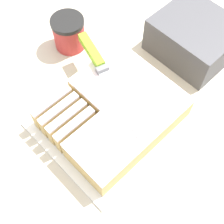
% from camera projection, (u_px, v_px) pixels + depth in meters
% --- Properties ---
extents(ground_plane, '(8.00, 8.00, 0.00)m').
position_uv_depth(ground_plane, '(128.00, 199.00, 1.61)').
color(ground_plane, '#9E9384').
extents(countertop, '(1.40, 1.10, 0.94)m').
position_uv_depth(countertop, '(133.00, 168.00, 1.20)').
color(countertop, beige).
rests_on(countertop, ground_plane).
extents(cake_board, '(0.29, 0.34, 0.01)m').
position_uv_depth(cake_board, '(112.00, 119.00, 0.77)').
color(cake_board, white).
rests_on(cake_board, countertop).
extents(cake, '(0.25, 0.30, 0.07)m').
position_uv_depth(cake, '(116.00, 112.00, 0.74)').
color(cake, tan).
rests_on(cake, cake_board).
extents(knife, '(0.31, 0.12, 0.02)m').
position_uv_depth(knife, '(99.00, 63.00, 0.76)').
color(knife, silver).
rests_on(knife, cake).
extents(coffee_cup, '(0.09, 0.09, 0.09)m').
position_uv_depth(coffee_cup, '(68.00, 34.00, 0.86)').
color(coffee_cup, '#B23333').
rests_on(coffee_cup, countertop).
extents(storage_box, '(0.21, 0.18, 0.11)m').
position_uv_depth(storage_box, '(194.00, 38.00, 0.84)').
color(storage_box, '#47474C').
rests_on(storage_box, countertop).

